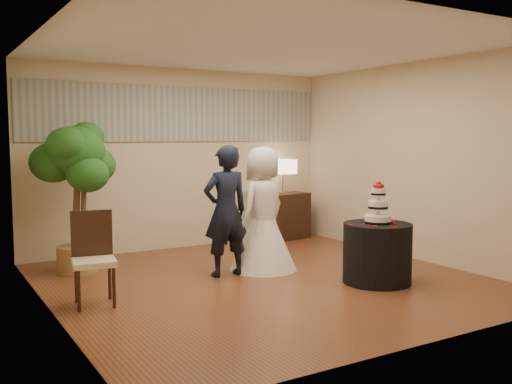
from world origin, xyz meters
TOP-DOWN VIEW (x-y plane):
  - floor at (0.00, 0.00)m, footprint 5.00×5.00m
  - ceiling at (0.00, 0.00)m, footprint 5.00×5.00m
  - wall_back at (0.00, 2.50)m, footprint 5.00×0.06m
  - wall_front at (0.00, -2.50)m, footprint 5.00×0.06m
  - wall_left at (-2.50, 0.00)m, footprint 0.06×5.00m
  - wall_right at (2.50, 0.00)m, footprint 0.06×5.00m
  - mural_border at (0.00, 2.48)m, footprint 4.90×0.02m
  - groom at (-0.29, 0.48)m, footprint 0.61×0.40m
  - bride at (0.29, 0.53)m, footprint 1.15×1.15m
  - cake_table at (1.10, -0.76)m, footprint 1.00×1.00m
  - wedding_cake at (1.10, -0.76)m, footprint 0.32×0.32m
  - console at (1.74, 2.24)m, footprint 1.00×0.57m
  - table_lamp at (1.74, 2.24)m, footprint 0.34×0.34m
  - ficus_tree at (-1.85, 1.65)m, footprint 1.34×1.34m
  - side_chair at (-2.06, 0.06)m, footprint 0.52×0.53m

SIDE VIEW (x-z plane):
  - floor at x=0.00m, z-range 0.00..0.00m
  - cake_table at x=1.10m, z-range 0.00..0.72m
  - console at x=1.74m, z-range 0.00..0.79m
  - side_chair at x=-2.06m, z-range 0.00..0.97m
  - bride at x=0.29m, z-range 0.00..1.63m
  - groom at x=-0.29m, z-range 0.00..1.65m
  - wedding_cake at x=1.10m, z-range 0.72..1.23m
  - ficus_tree at x=-1.85m, z-range 0.00..1.99m
  - table_lamp at x=1.74m, z-range 0.79..1.37m
  - wall_back at x=0.00m, z-range 0.00..2.80m
  - wall_front at x=0.00m, z-range 0.00..2.80m
  - wall_left at x=-2.50m, z-range 0.00..2.80m
  - wall_right at x=2.50m, z-range 0.00..2.80m
  - mural_border at x=0.00m, z-range 1.68..2.52m
  - ceiling at x=0.00m, z-range 2.80..2.80m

